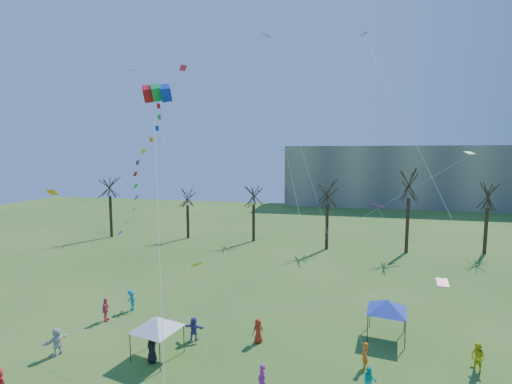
% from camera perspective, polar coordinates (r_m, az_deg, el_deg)
% --- Properties ---
extents(distant_building, '(60.00, 14.00, 15.00)m').
position_cam_1_polar(distant_building, '(97.04, 23.06, 2.32)').
color(distant_building, gray).
rests_on(distant_building, ground).
extents(bare_tree_row, '(70.87, 8.43, 11.45)m').
position_cam_1_polar(bare_tree_row, '(49.94, 14.70, -0.73)').
color(bare_tree_row, black).
rests_on(bare_tree_row, ground).
extents(big_box_kite, '(4.35, 6.96, 19.34)m').
position_cam_1_polar(big_box_kite, '(23.12, -17.29, 3.14)').
color(big_box_kite, red).
rests_on(big_box_kite, ground).
extents(canopy_tent_white, '(3.54, 3.54, 2.72)m').
position_cam_1_polar(canopy_tent_white, '(24.96, -15.55, -19.52)').
color(canopy_tent_white, '#3F3F44').
rests_on(canopy_tent_white, ground).
extents(canopy_tent_blue, '(3.66, 3.66, 2.78)m').
position_cam_1_polar(canopy_tent_blue, '(27.99, 20.25, -16.67)').
color(canopy_tent_blue, '#3F3F44').
rests_on(canopy_tent_blue, ground).
extents(festival_crowd, '(26.98, 13.37, 1.83)m').
position_cam_1_polar(festival_crowd, '(23.53, -5.27, -24.99)').
color(festival_crowd, red).
rests_on(festival_crowd, ground).
extents(small_kites_aloft, '(28.38, 17.92, 34.42)m').
position_cam_1_polar(small_kites_aloft, '(24.78, 0.68, 7.22)').
color(small_kites_aloft, orange).
rests_on(small_kites_aloft, ground).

